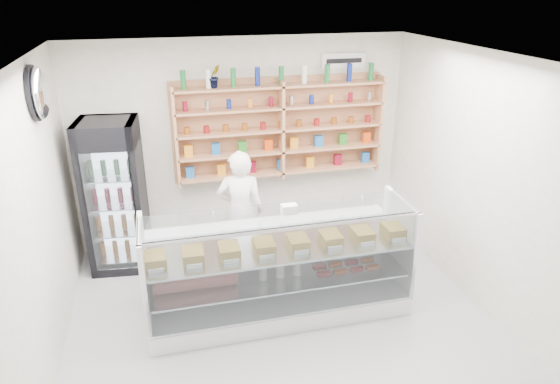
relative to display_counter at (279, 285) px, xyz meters
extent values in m
plane|color=#A2A2A7|center=(-0.02, -0.56, -0.35)|extent=(5.00, 5.00, 0.00)
plane|color=white|center=(-0.02, -0.56, 2.45)|extent=(5.00, 5.00, 0.00)
plane|color=silver|center=(-0.02, 1.94, 1.05)|extent=(4.50, 0.00, 4.50)
plane|color=silver|center=(-2.27, -0.56, 1.05)|extent=(0.00, 5.00, 5.00)
plane|color=silver|center=(2.23, -0.56, 1.05)|extent=(0.00, 5.00, 5.00)
cube|color=white|center=(0.00, -0.01, -0.23)|extent=(2.85, 0.81, 0.24)
cube|color=white|center=(0.00, 0.36, 0.19)|extent=(2.85, 0.05, 0.60)
cube|color=silver|center=(0.00, -0.01, 0.14)|extent=(2.73, 0.71, 0.02)
cube|color=silver|center=(0.00, -0.01, 0.49)|extent=(2.79, 0.74, 0.02)
cube|color=silver|center=(0.00, -0.40, 0.39)|extent=(2.79, 0.12, 0.99)
cube|color=silver|center=(0.00, -0.06, 0.89)|extent=(2.79, 0.56, 0.01)
imported|color=white|center=(-0.23, 1.02, 0.45)|extent=(0.65, 0.50, 1.59)
cube|color=black|center=(-1.73, 1.51, 0.62)|extent=(0.76, 0.75, 1.93)
cube|color=#220433|center=(-1.69, 1.19, 1.44)|extent=(0.68, 0.10, 0.27)
cube|color=silver|center=(-1.69, 1.18, 0.53)|extent=(0.58, 0.07, 1.53)
cube|color=#B37D54|center=(-0.92, 1.78, 1.24)|extent=(0.04, 0.28, 1.33)
cube|color=#B37D54|center=(0.48, 1.78, 1.24)|extent=(0.04, 0.28, 1.33)
cube|color=#B37D54|center=(1.88, 1.78, 1.24)|extent=(0.04, 0.28, 1.33)
cube|color=#B37D54|center=(0.48, 1.78, 0.65)|extent=(2.80, 0.28, 0.03)
cube|color=#B37D54|center=(0.48, 1.78, 0.95)|extent=(2.80, 0.28, 0.03)
cube|color=#B37D54|center=(0.48, 1.78, 1.25)|extent=(2.80, 0.28, 0.03)
cube|color=#B37D54|center=(0.48, 1.78, 1.55)|extent=(2.80, 0.28, 0.03)
cube|color=#B37D54|center=(0.48, 1.78, 1.83)|extent=(2.80, 0.28, 0.03)
imported|color=#1E6626|center=(-0.38, 1.78, 1.99)|extent=(0.20, 0.18, 0.29)
ellipsoid|color=silver|center=(-2.19, 0.64, 2.10)|extent=(0.15, 0.50, 0.50)
cube|color=white|center=(1.38, 1.91, 2.10)|extent=(0.62, 0.03, 0.20)
camera|label=1|loc=(-1.13, -4.52, 3.09)|focal=32.00mm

